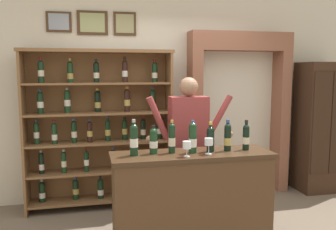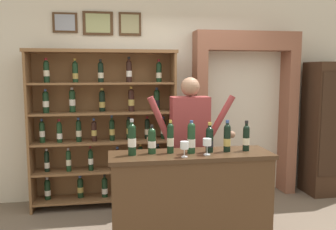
{
  "view_description": "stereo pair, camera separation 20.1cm",
  "coord_description": "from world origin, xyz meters",
  "px_view_note": "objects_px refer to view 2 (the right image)",
  "views": [
    {
      "loc": [
        -0.94,
        -3.22,
        1.75
      ],
      "look_at": [
        -0.15,
        0.3,
        1.29
      ],
      "focal_mm": 37.87,
      "sensor_mm": 36.0,
      "label": 1
    },
    {
      "loc": [
        -0.75,
        -3.26,
        1.75
      ],
      "look_at": [
        -0.15,
        0.3,
        1.29
      ],
      "focal_mm": 37.87,
      "sensor_mm": 36.0,
      "label": 2
    }
  ],
  "objects_px": {
    "shopkeeper": "(190,135)",
    "tasting_bottle_prosecco": "(170,138)",
    "tasting_bottle_super_tuscan": "(132,139)",
    "tasting_bottle_chianti": "(227,137)",
    "tasting_counter": "(190,201)",
    "tasting_bottle_riserva": "(246,137)",
    "tasting_bottle_rosso": "(152,140)",
    "side_cabinet": "(329,128)",
    "tasting_bottle_vin_santo": "(191,138)",
    "wine_glass_right": "(184,146)",
    "wine_glass_spare": "(207,143)",
    "wine_shelf": "(104,124)",
    "tasting_bottle_bianco": "(210,139)"
  },
  "relations": [
    {
      "from": "tasting_counter",
      "to": "tasting_bottle_bianco",
      "type": "xyz_separation_m",
      "value": [
        0.19,
        0.01,
        0.61
      ]
    },
    {
      "from": "side_cabinet",
      "to": "tasting_bottle_vin_santo",
      "type": "bearing_deg",
      "value": -151.57
    },
    {
      "from": "tasting_bottle_prosecco",
      "to": "tasting_bottle_chianti",
      "type": "relative_size",
      "value": 1.03
    },
    {
      "from": "wine_shelf",
      "to": "tasting_bottle_rosso",
      "type": "relative_size",
      "value": 7.22
    },
    {
      "from": "wine_glass_right",
      "to": "wine_glass_spare",
      "type": "xyz_separation_m",
      "value": [
        0.23,
        0.05,
        0.01
      ]
    },
    {
      "from": "tasting_bottle_super_tuscan",
      "to": "tasting_bottle_chianti",
      "type": "distance_m",
      "value": 0.93
    },
    {
      "from": "shopkeeper",
      "to": "tasting_bottle_prosecco",
      "type": "height_order",
      "value": "shopkeeper"
    },
    {
      "from": "tasting_bottle_prosecco",
      "to": "tasting_bottle_riserva",
      "type": "height_order",
      "value": "tasting_bottle_prosecco"
    },
    {
      "from": "tasting_bottle_rosso",
      "to": "tasting_bottle_chianti",
      "type": "relative_size",
      "value": 0.89
    },
    {
      "from": "tasting_bottle_rosso",
      "to": "tasting_bottle_riserva",
      "type": "height_order",
      "value": "tasting_bottle_riserva"
    },
    {
      "from": "tasting_bottle_super_tuscan",
      "to": "shopkeeper",
      "type": "bearing_deg",
      "value": 36.91
    },
    {
      "from": "tasting_bottle_bianco",
      "to": "tasting_counter",
      "type": "bearing_deg",
      "value": -176.36
    },
    {
      "from": "shopkeeper",
      "to": "wine_glass_spare",
      "type": "distance_m",
      "value": 0.61
    },
    {
      "from": "tasting_bottle_vin_santo",
      "to": "tasting_bottle_riserva",
      "type": "distance_m",
      "value": 0.56
    },
    {
      "from": "wine_shelf",
      "to": "shopkeeper",
      "type": "xyz_separation_m",
      "value": [
        0.95,
        -0.79,
        -0.02
      ]
    },
    {
      "from": "wine_glass_right",
      "to": "wine_glass_spare",
      "type": "relative_size",
      "value": 0.93
    },
    {
      "from": "tasting_bottle_super_tuscan",
      "to": "tasting_bottle_rosso",
      "type": "bearing_deg",
      "value": 10.15
    },
    {
      "from": "tasting_bottle_super_tuscan",
      "to": "tasting_bottle_chianti",
      "type": "bearing_deg",
      "value": -0.23
    },
    {
      "from": "tasting_bottle_bianco",
      "to": "tasting_bottle_chianti",
      "type": "height_order",
      "value": "tasting_bottle_chianti"
    },
    {
      "from": "tasting_counter",
      "to": "tasting_bottle_vin_santo",
      "type": "distance_m",
      "value": 0.63
    },
    {
      "from": "wine_shelf",
      "to": "tasting_counter",
      "type": "bearing_deg",
      "value": -57.12
    },
    {
      "from": "tasting_bottle_riserva",
      "to": "wine_glass_right",
      "type": "bearing_deg",
      "value": -166.98
    },
    {
      "from": "wine_glass_right",
      "to": "tasting_bottle_super_tuscan",
      "type": "bearing_deg",
      "value": 162.08
    },
    {
      "from": "tasting_bottle_bianco",
      "to": "tasting_bottle_chianti",
      "type": "bearing_deg",
      "value": -1.4
    },
    {
      "from": "wine_shelf",
      "to": "shopkeeper",
      "type": "height_order",
      "value": "wine_shelf"
    },
    {
      "from": "wine_shelf",
      "to": "tasting_counter",
      "type": "distance_m",
      "value": 1.66
    },
    {
      "from": "side_cabinet",
      "to": "tasting_bottle_prosecco",
      "type": "height_order",
      "value": "side_cabinet"
    },
    {
      "from": "wine_shelf",
      "to": "wine_glass_right",
      "type": "xyz_separation_m",
      "value": [
        0.75,
        -1.44,
        0.0
      ]
    },
    {
      "from": "tasting_bottle_rosso",
      "to": "tasting_bottle_chianti",
      "type": "distance_m",
      "value": 0.74
    },
    {
      "from": "tasting_bottle_rosso",
      "to": "tasting_bottle_prosecco",
      "type": "relative_size",
      "value": 0.86
    },
    {
      "from": "side_cabinet",
      "to": "tasting_bottle_rosso",
      "type": "bearing_deg",
      "value": -155.81
    },
    {
      "from": "tasting_counter",
      "to": "tasting_bottle_riserva",
      "type": "height_order",
      "value": "tasting_bottle_riserva"
    },
    {
      "from": "wine_glass_right",
      "to": "wine_glass_spare",
      "type": "height_order",
      "value": "wine_glass_spare"
    },
    {
      "from": "tasting_bottle_chianti",
      "to": "tasting_bottle_riserva",
      "type": "relative_size",
      "value": 1.03
    },
    {
      "from": "tasting_bottle_rosso",
      "to": "tasting_bottle_riserva",
      "type": "bearing_deg",
      "value": -2.09
    },
    {
      "from": "tasting_bottle_bianco",
      "to": "wine_glass_right",
      "type": "bearing_deg",
      "value": -151.67
    },
    {
      "from": "tasting_counter",
      "to": "tasting_bottle_chianti",
      "type": "bearing_deg",
      "value": 1.2
    },
    {
      "from": "tasting_bottle_rosso",
      "to": "tasting_bottle_prosecco",
      "type": "height_order",
      "value": "tasting_bottle_prosecco"
    },
    {
      "from": "tasting_counter",
      "to": "tasting_bottle_prosecco",
      "type": "xyz_separation_m",
      "value": [
        -0.19,
        0.04,
        0.63
      ]
    },
    {
      "from": "wine_shelf",
      "to": "tasting_bottle_bianco",
      "type": "relative_size",
      "value": 6.82
    },
    {
      "from": "side_cabinet",
      "to": "tasting_bottle_riserva",
      "type": "relative_size",
      "value": 6.18
    },
    {
      "from": "side_cabinet",
      "to": "shopkeeper",
      "type": "height_order",
      "value": "side_cabinet"
    },
    {
      "from": "tasting_bottle_bianco",
      "to": "tasting_bottle_prosecco",
      "type": "bearing_deg",
      "value": 176.06
    },
    {
      "from": "wine_shelf",
      "to": "wine_glass_spare",
      "type": "height_order",
      "value": "wine_shelf"
    },
    {
      "from": "tasting_bottle_vin_santo",
      "to": "wine_glass_right",
      "type": "distance_m",
      "value": 0.18
    },
    {
      "from": "side_cabinet",
      "to": "shopkeeper",
      "type": "xyz_separation_m",
      "value": [
        -2.19,
        -0.73,
        0.11
      ]
    },
    {
      "from": "tasting_bottle_riserva",
      "to": "tasting_counter",
      "type": "bearing_deg",
      "value": -178.82
    },
    {
      "from": "side_cabinet",
      "to": "wine_glass_right",
      "type": "height_order",
      "value": "side_cabinet"
    },
    {
      "from": "tasting_bottle_prosecco",
      "to": "wine_glass_spare",
      "type": "relative_size",
      "value": 2.06
    },
    {
      "from": "tasting_bottle_vin_santo",
      "to": "tasting_bottle_chianti",
      "type": "distance_m",
      "value": 0.36
    }
  ]
}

